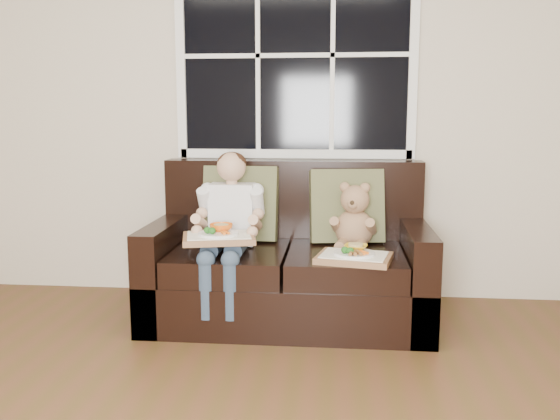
# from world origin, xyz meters

# --- Properties ---
(window_back) EXTENTS (1.62, 0.04, 1.37)m
(window_back) POSITION_xyz_m (0.29, 2.48, 1.65)
(window_back) COLOR black
(window_back) RESTS_ON room_walls
(loveseat) EXTENTS (1.70, 0.92, 0.96)m
(loveseat) POSITION_xyz_m (0.29, 2.02, 0.31)
(loveseat) COLOR black
(loveseat) RESTS_ON ground
(pillow_left) EXTENTS (0.48, 0.23, 0.49)m
(pillow_left) POSITION_xyz_m (-0.04, 2.17, 0.69)
(pillow_left) COLOR #686840
(pillow_left) RESTS_ON loveseat
(pillow_right) EXTENTS (0.49, 0.28, 0.48)m
(pillow_right) POSITION_xyz_m (0.65, 2.17, 0.68)
(pillow_right) COLOR #686840
(pillow_right) RESTS_ON loveseat
(child) EXTENTS (0.40, 0.60, 0.90)m
(child) POSITION_xyz_m (-0.06, 1.90, 0.65)
(child) COLOR white
(child) RESTS_ON loveseat
(teddy_bear) EXTENTS (0.27, 0.33, 0.42)m
(teddy_bear) POSITION_xyz_m (0.69, 2.04, 0.62)
(teddy_bear) COLOR tan
(teddy_bear) RESTS_ON loveseat
(tray_left) EXTENTS (0.46, 0.39, 0.09)m
(tray_left) POSITION_xyz_m (-0.09, 1.68, 0.58)
(tray_left) COLOR #9C6B46
(tray_left) RESTS_ON child
(tray_right) EXTENTS (0.46, 0.38, 0.09)m
(tray_right) POSITION_xyz_m (0.68, 1.67, 0.48)
(tray_right) COLOR #9C6B46
(tray_right) RESTS_ON loveseat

